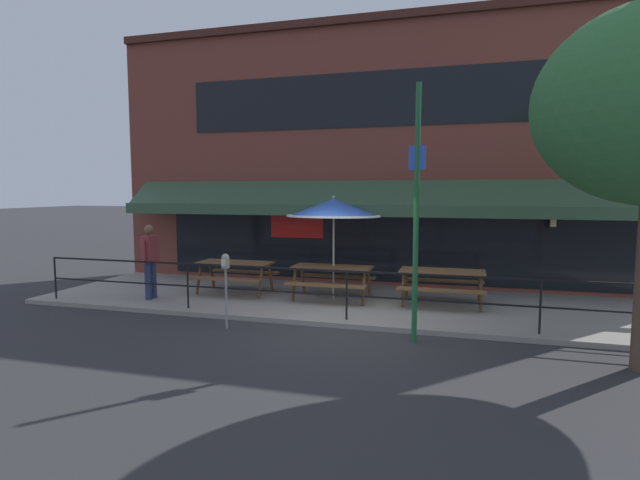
{
  "coord_description": "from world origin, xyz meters",
  "views": [
    {
      "loc": [
        2.13,
        -8.92,
        2.6
      ],
      "look_at": [
        -0.91,
        1.6,
        1.5
      ],
      "focal_mm": 28.0,
      "sensor_mm": 36.0,
      "label": 1
    }
  ],
  "objects": [
    {
      "name": "ground_plane",
      "position": [
        0.0,
        0.0,
        0.0
      ],
      "size": [
        120.0,
        120.0,
        0.0
      ],
      "primitive_type": "plane",
      "color": "#2D2D30"
    },
    {
      "name": "patio_deck",
      "position": [
        0.0,
        2.0,
        0.05
      ],
      "size": [
        15.0,
        4.0,
        0.1
      ],
      "primitive_type": "cube",
      "color": "gray",
      "rests_on": "ground"
    },
    {
      "name": "restaurant_building",
      "position": [
        0.0,
        4.22,
        3.49
      ],
      "size": [
        15.0,
        1.6,
        7.03
      ],
      "color": "brown",
      "rests_on": "ground"
    },
    {
      "name": "patio_railing",
      "position": [
        0.0,
        0.3,
        0.8
      ],
      "size": [
        13.84,
        0.04,
        0.97
      ],
      "color": "black",
      "rests_on": "patio_deck"
    },
    {
      "name": "picnic_table_left",
      "position": [
        -3.17,
        1.98,
        0.71
      ],
      "size": [
        1.8,
        1.42,
        0.76
      ],
      "color": "brown",
      "rests_on": "patio_deck"
    },
    {
      "name": "picnic_table_centre",
      "position": [
        -0.73,
        1.94,
        0.71
      ],
      "size": [
        1.8,
        1.42,
        0.76
      ],
      "color": "brown",
      "rests_on": "patio_deck"
    },
    {
      "name": "picnic_table_right",
      "position": [
        1.71,
        2.07,
        0.71
      ],
      "size": [
        1.8,
        1.42,
        0.76
      ],
      "color": "brown",
      "rests_on": "patio_deck"
    },
    {
      "name": "patio_umbrella_centre",
      "position": [
        -0.73,
        2.09,
        2.18
      ],
      "size": [
        2.14,
        2.14,
        2.38
      ],
      "color": "#B7B2A8",
      "rests_on": "patio_deck"
    },
    {
      "name": "pedestrian_walking",
      "position": [
        -4.76,
        0.88,
        1.06
      ],
      "size": [
        0.26,
        0.62,
        1.71
      ],
      "color": "navy",
      "rests_on": "patio_deck"
    },
    {
      "name": "parking_meter_near",
      "position": [
        -2.11,
        -0.58,
        1.15
      ],
      "size": [
        0.15,
        0.16,
        1.42
      ],
      "color": "gray",
      "rests_on": "ground"
    },
    {
      "name": "street_sign_pole",
      "position": [
        1.36,
        -0.45,
        2.23
      ],
      "size": [
        0.28,
        0.09,
        4.35
      ],
      "color": "#1E6033",
      "rests_on": "ground"
    }
  ]
}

